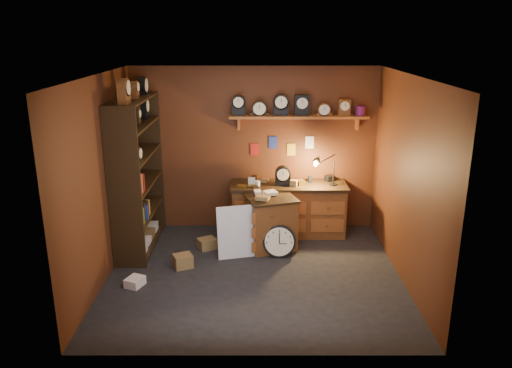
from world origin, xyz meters
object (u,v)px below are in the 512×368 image
object	(u,v)px
low_cabinet	(271,221)
big_round_clock	(279,241)
workbench	(288,206)
shelving_unit	(135,168)

from	to	relation	value
low_cabinet	big_round_clock	size ratio (longest dim) A/B	1.85
workbench	low_cabinet	xyz separation A→B (m)	(-0.30, -0.59, -0.03)
low_cabinet	big_round_clock	bearing A→B (deg)	-87.61
low_cabinet	big_round_clock	world-z (taller)	low_cabinet
workbench	big_round_clock	distance (m)	0.95
workbench	low_cabinet	bearing A→B (deg)	-117.09
shelving_unit	big_round_clock	world-z (taller)	shelving_unit
workbench	big_round_clock	bearing A→B (deg)	-101.83
shelving_unit	workbench	world-z (taller)	shelving_unit
shelving_unit	big_round_clock	distance (m)	2.42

